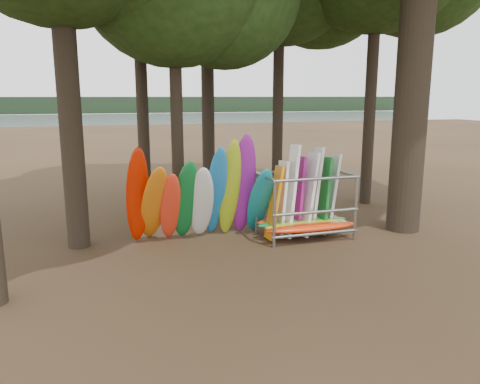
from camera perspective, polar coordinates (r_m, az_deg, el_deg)
name	(u,v)px	position (r m, az deg, el deg)	size (l,w,h in m)	color
ground	(269,251)	(13.12, 3.51, -7.18)	(120.00, 120.00, 0.00)	#47331E
lake	(126,125)	(71.86, -13.77, 7.94)	(160.00, 160.00, 0.00)	gray
far_shore	(112,105)	(121.70, -15.36, 10.19)	(160.00, 4.00, 4.00)	black
kayak_row	(201,197)	(13.76, -4.81, -0.60)	(4.36, 1.94, 3.28)	red
storage_rack	(305,207)	(14.29, 7.92, -1.80)	(2.97, 1.51, 2.84)	gray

